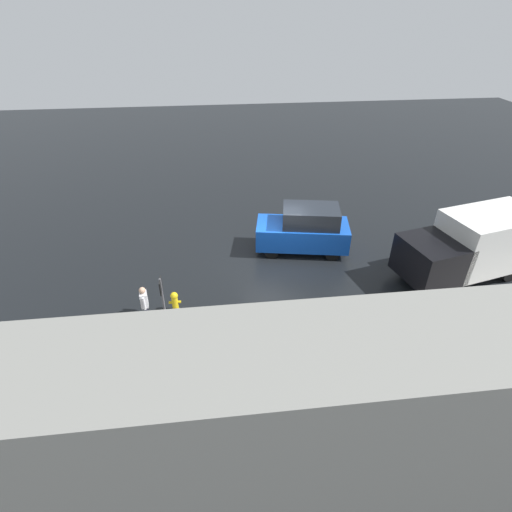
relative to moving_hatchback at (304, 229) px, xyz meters
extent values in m
plane|color=black|center=(1.39, 0.98, -1.03)|extent=(60.00, 60.00, 0.00)
cube|color=gray|center=(1.39, 5.18, -1.01)|extent=(24.00, 3.20, 0.04)
cube|color=blue|center=(0.09, -0.02, -0.23)|extent=(4.15, 2.38, 0.99)
cube|color=#1E232B|center=(-0.22, 0.04, 0.65)|extent=(2.57, 1.90, 0.77)
cylinder|color=black|center=(1.48, 0.45, -0.73)|extent=(0.63, 0.33, 0.60)
cylinder|color=black|center=(1.22, -0.95, -0.73)|extent=(0.63, 0.33, 0.60)
cylinder|color=black|center=(-1.05, 0.92, -0.73)|extent=(0.63, 0.33, 0.60)
cylinder|color=black|center=(-1.31, -0.48, -0.73)|extent=(0.63, 0.33, 0.60)
cube|color=black|center=(-4.15, 2.99, 0.12)|extent=(2.43, 2.50, 1.50)
cube|color=silver|center=(-6.67, 2.41, 0.47)|extent=(3.96, 2.85, 2.20)
cylinder|color=black|center=(-4.46, 3.82, -0.63)|extent=(0.84, 0.45, 0.80)
cylinder|color=black|center=(-4.07, 2.10, -0.63)|extent=(0.84, 0.45, 0.80)
cylinder|color=black|center=(-7.52, 3.12, -0.63)|extent=(0.84, 0.45, 0.80)
cylinder|color=black|center=(-7.12, 1.40, -0.63)|extent=(0.84, 0.45, 0.80)
cylinder|color=gold|center=(5.36, 3.49, -0.72)|extent=(0.22, 0.22, 0.62)
sphere|color=gold|center=(5.36, 3.49, -0.35)|extent=(0.26, 0.26, 0.26)
cylinder|color=gold|center=(5.20, 3.49, -0.64)|extent=(0.10, 0.09, 0.09)
cylinder|color=gold|center=(5.52, 3.49, -0.64)|extent=(0.10, 0.09, 0.09)
cylinder|color=#2D2D2D|center=(5.36, 3.49, -1.00)|extent=(0.31, 0.31, 0.06)
cube|color=silver|center=(6.36, 3.64, -0.30)|extent=(0.29, 0.39, 0.55)
sphere|color=tan|center=(6.36, 3.64, 0.08)|extent=(0.22, 0.22, 0.22)
cylinder|color=#1E1E2D|center=(6.38, 3.55, -0.80)|extent=(0.13, 0.13, 0.45)
cylinder|color=#1E1E2D|center=(6.35, 3.73, -0.80)|extent=(0.13, 0.13, 0.45)
cylinder|color=silver|center=(6.40, 3.40, -0.30)|extent=(0.09, 0.09, 0.50)
cylinder|color=silver|center=(6.33, 3.87, -0.30)|extent=(0.09, 0.09, 0.50)
cylinder|color=#B7BABF|center=(-4.84, 6.55, -0.50)|extent=(0.04, 0.04, 1.05)
cylinder|color=#B7BABF|center=(-2.31, 6.55, -0.50)|extent=(0.04, 0.04, 1.05)
cylinder|color=#B7BABF|center=(0.23, 6.55, -0.50)|extent=(0.04, 0.04, 1.05)
cylinder|color=#B7BABF|center=(2.77, 6.55, -0.50)|extent=(0.04, 0.04, 1.05)
cylinder|color=#B7BABF|center=(5.31, 6.55, -0.50)|extent=(0.04, 0.04, 1.05)
cylinder|color=#B7BABF|center=(0.23, 6.55, -0.03)|extent=(10.15, 0.04, 0.04)
cylinder|color=#B7BABF|center=(0.23, 6.55, -0.45)|extent=(10.15, 0.04, 0.04)
cylinder|color=#4C4C51|center=(5.52, 4.86, 0.17)|extent=(0.07, 0.07, 2.40)
cube|color=black|center=(5.52, 4.86, 1.12)|extent=(0.04, 0.44, 0.44)
cube|color=slate|center=(2.50, 9.98, 1.22)|extent=(12.25, 2.40, 4.50)
camera|label=1|loc=(3.78, 14.61, 8.33)|focal=28.00mm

